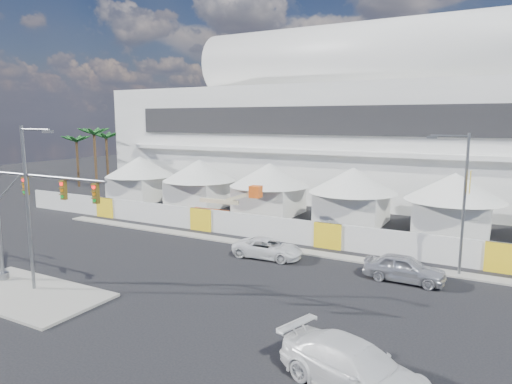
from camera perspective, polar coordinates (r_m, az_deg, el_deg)
The scene contains 13 objects.
ground at distance 27.35m, azimuth -14.35°, elevation -12.52°, with size 160.00×160.00×0.00m, color black.
median_island at distance 29.87m, azimuth -27.04°, elevation -11.22°, with size 10.00×5.00×0.15m, color gray.
stadium at distance 60.57m, azimuth 20.46°, elevation 8.04°, with size 80.00×24.80×21.98m.
tent_row at distance 46.23m, azimuth 6.65°, elevation 0.57°, with size 53.40×8.40×5.40m.
hoarding_fence at distance 36.02m, azimuth 9.01°, elevation -5.41°, with size 70.00×0.25×2.00m, color silver.
palm_cluster at distance 70.10m, azimuth -18.21°, elevation 6.12°, with size 10.60×10.60×8.55m.
sedan_silver at distance 29.99m, azimuth 18.05°, elevation -9.04°, with size 4.92×1.98×1.68m, color silver.
pickup_curb at distance 33.26m, azimuth 1.50°, elevation -7.04°, with size 5.09×2.34×1.41m, color white.
pickup_near at distance 18.34m, azimuth 12.31°, elevation -20.68°, with size 6.15×2.50×1.79m, color white.
traffic_mast at distance 30.15m, azimuth -27.65°, elevation -2.61°, with size 9.71×0.74×7.64m.
streetlight_median at distance 28.74m, azimuth -26.43°, elevation -0.60°, with size 2.62×0.26×9.45m.
streetlight_curb at distance 31.33m, azimuth 24.26°, elevation -0.26°, with size 2.70×0.61×9.12m.
boom_lift at distance 44.31m, azimuth -5.30°, elevation -2.54°, with size 7.73×1.96×3.91m.
Camera 1 is at (17.63, -18.40, 9.93)m, focal length 32.00 mm.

